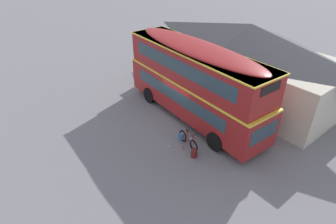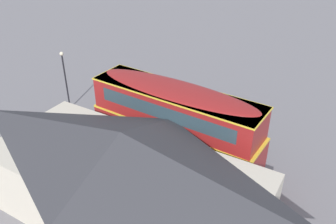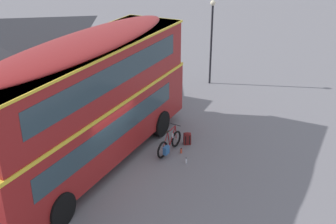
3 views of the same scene
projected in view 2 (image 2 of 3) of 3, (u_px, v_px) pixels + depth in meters
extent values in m
plane|color=slate|center=(185.00, 153.00, 22.21)|extent=(120.00, 120.00, 0.00)
cylinder|color=black|center=(121.00, 142.00, 22.26)|extent=(1.11, 0.34, 1.10)
cylinder|color=black|center=(144.00, 125.00, 23.98)|extent=(1.11, 0.34, 1.10)
cylinder|color=black|center=(213.00, 180.00, 19.19)|extent=(1.11, 0.34, 1.10)
cylinder|color=black|center=(232.00, 158.00, 20.90)|extent=(1.11, 0.34, 1.10)
cube|color=maroon|center=(175.00, 137.00, 21.10)|extent=(10.54, 3.09, 2.10)
cube|color=yellow|center=(175.00, 121.00, 20.55)|extent=(10.56, 3.11, 0.12)
cube|color=maroon|center=(175.00, 106.00, 20.06)|extent=(10.22, 3.02, 1.90)
ellipsoid|color=maroon|center=(176.00, 90.00, 19.54)|extent=(10.01, 2.96, 0.36)
cube|color=#2D424C|center=(109.00, 109.00, 23.44)|extent=(0.18, 2.05, 0.90)
cube|color=black|center=(107.00, 77.00, 22.20)|extent=(0.14, 1.38, 0.44)
cube|color=#2D424C|center=(189.00, 124.00, 21.75)|extent=(8.11, 0.50, 0.76)
cube|color=#2D424C|center=(187.00, 96.00, 20.86)|extent=(8.52, 0.53, 0.80)
cube|color=#2D424C|center=(166.00, 144.00, 19.96)|extent=(8.11, 0.50, 0.76)
cube|color=#2D424C|center=(163.00, 113.00, 19.11)|extent=(8.52, 0.53, 0.80)
cube|color=yellow|center=(176.00, 92.00, 19.60)|extent=(10.33, 3.11, 0.08)
torus|color=black|center=(160.00, 124.00, 24.51)|extent=(0.68, 0.18, 0.68)
torus|color=black|center=(172.00, 129.00, 23.96)|extent=(0.68, 0.18, 0.68)
cylinder|color=#B2B2B7|center=(160.00, 124.00, 24.51)|extent=(0.06, 0.11, 0.05)
cylinder|color=#B2B2B7|center=(172.00, 129.00, 23.96)|extent=(0.06, 0.11, 0.05)
cylinder|color=maroon|center=(163.00, 122.00, 24.23)|extent=(0.47, 0.10, 0.69)
cylinder|color=maroon|center=(164.00, 119.00, 24.03)|extent=(0.58, 0.12, 0.07)
cylinder|color=maroon|center=(166.00, 124.00, 24.08)|extent=(0.18, 0.06, 0.64)
cylinder|color=maroon|center=(168.00, 128.00, 24.12)|extent=(0.54, 0.11, 0.09)
cylinder|color=maroon|center=(169.00, 125.00, 23.92)|extent=(0.42, 0.09, 0.59)
cylinder|color=maroon|center=(160.00, 121.00, 24.34)|extent=(0.10, 0.05, 0.61)
cylinder|color=black|center=(160.00, 116.00, 24.15)|extent=(0.09, 0.46, 0.03)
ellipsoid|color=black|center=(167.00, 120.00, 23.86)|extent=(0.27, 0.14, 0.06)
cube|color=#2D609E|center=(173.00, 128.00, 24.07)|extent=(0.30, 0.18, 0.32)
cylinder|color=silver|center=(163.00, 122.00, 24.23)|extent=(0.07, 0.07, 0.18)
cube|color=maroon|center=(158.00, 122.00, 24.98)|extent=(0.34, 0.37, 0.46)
ellipsoid|color=maroon|center=(158.00, 119.00, 24.86)|extent=(0.33, 0.35, 0.10)
cube|color=#471111|center=(156.00, 123.00, 25.02)|extent=(0.13, 0.20, 0.16)
cylinder|color=black|center=(159.00, 123.00, 24.90)|extent=(0.05, 0.05, 0.37)
cylinder|color=black|center=(160.00, 121.00, 25.04)|extent=(0.05, 0.05, 0.37)
cylinder|color=#D84C33|center=(168.00, 126.00, 24.74)|extent=(0.08, 0.08, 0.20)
cylinder|color=black|center=(168.00, 125.00, 24.69)|extent=(0.05, 0.05, 0.03)
cylinder|color=silver|center=(179.00, 126.00, 24.80)|extent=(0.07, 0.07, 0.20)
cylinder|color=black|center=(179.00, 124.00, 24.74)|extent=(0.04, 0.04, 0.03)
cube|color=beige|center=(125.00, 191.00, 16.90)|extent=(13.13, 6.03, 3.33)
pyramid|color=#38383D|center=(121.00, 148.00, 15.65)|extent=(13.53, 6.43, 1.67)
cube|color=#3D2319|center=(158.00, 167.00, 19.42)|extent=(1.10, 0.05, 2.10)
cube|color=#2D424C|center=(214.00, 176.00, 17.58)|extent=(1.10, 0.05, 0.90)
cube|color=#2D424C|center=(110.00, 138.00, 20.47)|extent=(1.10, 0.05, 0.90)
cylinder|color=black|center=(66.00, 83.00, 26.07)|extent=(0.11, 0.11, 4.28)
sphere|color=#F2E5BF|center=(62.00, 54.00, 24.93)|extent=(0.28, 0.28, 0.28)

